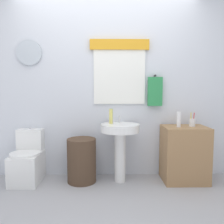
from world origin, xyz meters
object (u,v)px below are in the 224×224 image
Objects in this scene: wooden_cabinet at (184,154)px; toothbrush_cup at (192,122)px; soap_bottle at (111,116)px; lotion_bottle at (179,119)px; toilet at (28,161)px; pedestal_sink at (120,139)px; laundry_hamper at (82,160)px.

wooden_cabinet is 0.43m from toothbrush_cup.
lotion_bottle is (0.88, -0.09, -0.03)m from soap_bottle.
soap_bottle is 0.98× the size of lotion_bottle.
wooden_cabinet is 0.48m from lotion_bottle.
soap_bottle reaches higher than lotion_bottle.
toilet is at bearing -179.04° from soap_bottle.
toothbrush_cup is at bearing 11.32° from wooden_cabinet.
toothbrush_cup is (0.96, 0.02, 0.21)m from pedestal_sink.
toothbrush_cup is (0.20, 0.06, -0.05)m from lotion_bottle.
toilet is 3.58× the size of soap_bottle.
laundry_hamper is 1.56m from toothbrush_cup.
toilet is 2.10m from wooden_cabinet.
pedestal_sink is at bearing -1.45° from toilet.
laundry_hamper is 2.89× the size of lotion_bottle.
toothbrush_cup reaches higher than pedestal_sink.
wooden_cabinet is (1.37, 0.00, 0.08)m from laundry_hamper.
lotion_bottle reaches higher than pedestal_sink.
laundry_hamper is 1.39m from lotion_bottle.
laundry_hamper is at bearing 180.00° from wooden_cabinet.
soap_bottle is at bearing 178.42° from toothbrush_cup.
toothbrush_cup is at bearing 1.19° from pedestal_sink.
laundry_hamper is at bearing -179.22° from toothbrush_cup.
toilet is 2.26m from toothbrush_cup.
lotion_bottle is 0.21m from toothbrush_cup.
toothbrush_cup is (1.47, 0.02, 0.50)m from laundry_hamper.
wooden_cabinet is 4.00× the size of toothbrush_cup.
toothbrush_cup is (0.10, 0.02, 0.42)m from wooden_cabinet.
lotion_bottle is 1.09× the size of toothbrush_cup.
toothbrush_cup is at bearing 0.78° from laundry_hamper.
lotion_bottle is at bearing -2.05° from toilet.
pedestal_sink is 0.89m from wooden_cabinet.
laundry_hamper is 0.70m from soap_bottle.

